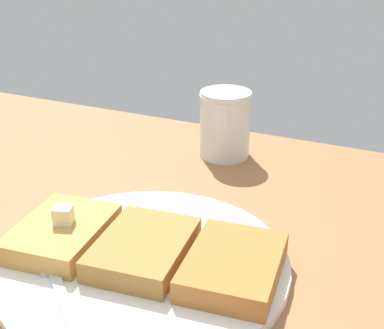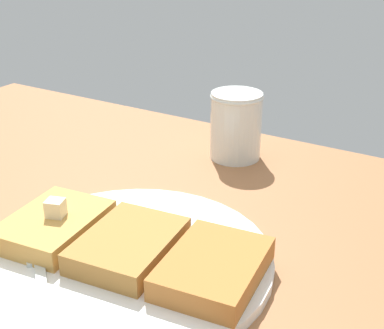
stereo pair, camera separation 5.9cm
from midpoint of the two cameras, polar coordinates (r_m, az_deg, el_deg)
name	(u,v)px [view 2 (the right image)]	position (r cm, az deg, el deg)	size (l,w,h in cm)	color
plate	(130,259)	(49.79, -3.30, -10.17)	(26.43, 26.43, 1.02)	white
toast_slice_left	(54,225)	(52.81, -11.42, -6.48)	(7.68, 10.38, 2.12)	gold
toast_slice_middle	(129,245)	(48.93, -3.34, -8.70)	(7.68, 10.38, 2.12)	#A87335
toast_slice_right	(214,268)	(46.24, 6.01, -11.03)	(7.68, 10.38, 2.12)	#B36E32
butter_pat_primary	(55,208)	(51.83, -11.26, -4.66)	(1.69, 1.52, 1.69)	beige
fork	(40,270)	(48.33, -12.54, -11.08)	(12.92, 11.69, 0.36)	silver
syrup_jar	(236,127)	(70.42, 7.08, 3.98)	(6.91, 6.91, 8.89)	#462009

